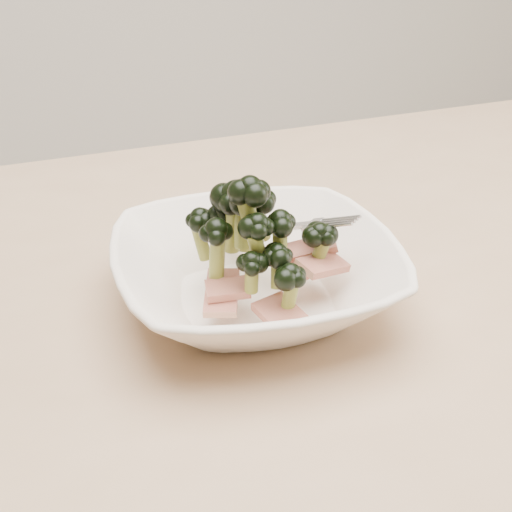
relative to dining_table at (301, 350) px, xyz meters
name	(u,v)px	position (x,y,z in m)	size (l,w,h in m)	color
dining_table	(301,350)	(0.00, 0.00, 0.00)	(1.20, 0.80, 0.75)	tan
broccoli_dish	(255,267)	(-0.07, -0.04, 0.14)	(0.28, 0.28, 0.13)	silver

